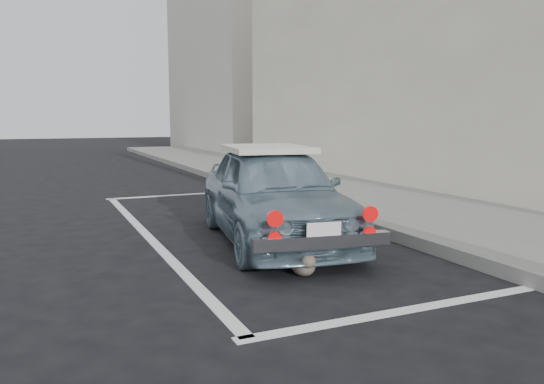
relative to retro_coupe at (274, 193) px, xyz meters
The scene contains 9 objects.
ground 2.26m from the retro_coupe, 102.73° to the right, with size 80.00×80.00×0.00m, color black.
sidewalk 2.77m from the retro_coupe, ahead, with size 2.80×40.00×0.15m, color slate.
shop_building 6.78m from the retro_coupe, 17.75° to the left, with size 3.50×18.00×7.00m.
building_far 19.11m from the retro_coupe, 71.82° to the left, with size 3.50×10.00×8.00m, color #BDB7AB.
pline_rear 2.70m from the retro_coupe, 89.59° to the right, with size 3.00×0.12×0.01m, color silver.
pline_front 4.41m from the retro_coupe, 89.75° to the left, with size 3.00×0.12×0.01m, color silver.
pline_side 1.74m from the retro_coupe, 147.74° to the left, with size 0.12×7.00×0.01m, color silver.
retro_coupe is the anchor object (origin of this frame).
cat 1.58m from the retro_coupe, 103.29° to the right, with size 0.28×0.52×0.28m.
Camera 1 is at (-2.16, -3.73, 1.51)m, focal length 35.00 mm.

